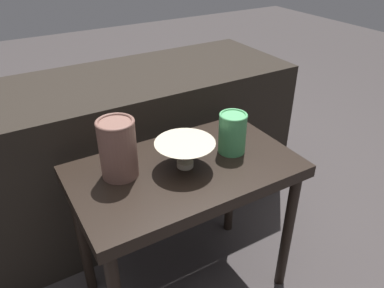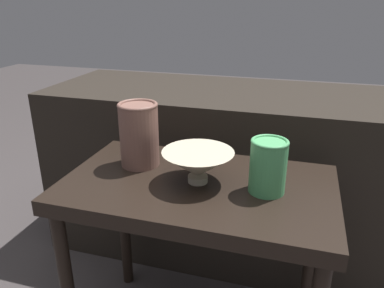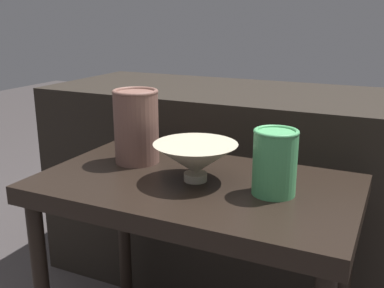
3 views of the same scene
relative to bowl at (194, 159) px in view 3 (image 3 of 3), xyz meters
name	(u,v)px [view 3 (image 3 of 3)]	position (x,y,z in m)	size (l,w,h in m)	color
table	(195,210)	(0.00, 0.00, -0.12)	(0.69, 0.41, 0.54)	black
couch_backdrop	(260,191)	(0.00, 0.51, -0.26)	(1.40, 0.50, 0.65)	black
bowl	(194,159)	(0.00, 0.00, 0.00)	(0.18, 0.18, 0.08)	#B2A88E
vase_textured_left	(136,125)	(-0.18, 0.06, 0.04)	(0.11, 0.11, 0.18)	brown
vase_colorful_right	(274,162)	(0.17, 0.00, 0.02)	(0.09, 0.09, 0.13)	#47995B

